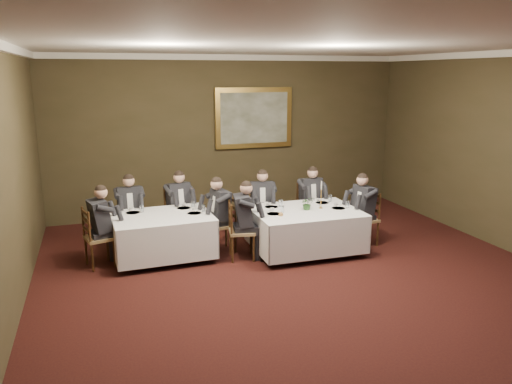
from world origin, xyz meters
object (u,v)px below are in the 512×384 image
diner_main_backright (310,208)px  candlestick (321,198)px  chair_sec_endleft (99,250)px  chair_sec_endright (222,236)px  chair_main_endleft (241,243)px  diner_sec_backright (179,214)px  diner_main_endright (364,218)px  chair_sec_backright (179,226)px  chair_sec_backleft (131,231)px  table_second (163,233)px  centerpiece (307,203)px  diner_main_backleft (262,212)px  table_main (305,227)px  painting (254,118)px  diner_main_endleft (242,230)px  diner_sec_endright (221,223)px  diner_sec_backleft (130,219)px  chair_main_backright (309,219)px  chair_main_endright (364,230)px  diner_sec_endleft (99,236)px  chair_main_backleft (262,223)px

diner_main_backright → candlestick: size_ratio=2.67×
chair_sec_endleft → chair_sec_endright: bearing=77.2°
chair_main_endleft → diner_sec_backright: 1.56m
chair_main_endleft → diner_main_endright: bearing=99.5°
chair_sec_backright → chair_sec_backleft: bearing=-12.8°
table_second → centerpiece: centerpiece is taller
centerpiece → diner_main_backleft: bearing=119.9°
table_main → centerpiece: size_ratio=7.70×
chair_sec_backleft → painting: painting is taller
table_second → chair_sec_backleft: 0.98m
table_second → chair_main_endleft: 1.35m
diner_main_endleft → diner_sec_endright: bearing=-143.0°
candlestick → chair_sec_backleft: bearing=158.9°
diner_sec_backleft → candlestick: diner_sec_backleft is taller
chair_main_endleft → diner_sec_backright: (-0.85, 1.29, 0.23)m
table_main → chair_sec_endleft: (-3.49, 0.41, -0.17)m
chair_main_backright → chair_sec_backleft: bearing=-8.1°
diner_main_backright → chair_main_endright: (0.67, -0.95, -0.23)m
diner_main_endright → diner_sec_endleft: (-4.65, 0.42, 0.00)m
chair_sec_endleft → diner_main_endright: bearing=69.9°
diner_sec_endleft → table_main: bearing=68.4°
chair_main_backleft → diner_main_backright: bearing=-169.9°
chair_main_backright → painting: size_ratio=0.56×
diner_sec_endleft → diner_sec_backright: bearing=106.6°
chair_main_backright → chair_sec_backright: 2.57m
chair_sec_endright → painting: painting is taller
chair_sec_endright → chair_main_endleft: bearing=-166.0°
chair_main_backright → chair_sec_backleft: 3.45m
chair_main_endleft → chair_sec_backleft: same height
chair_sec_backright → table_second: bearing=49.8°
diner_main_backright → diner_sec_endright: size_ratio=1.00×
diner_main_endright → diner_sec_endleft: size_ratio=1.00×
diner_sec_backleft → chair_sec_endleft: size_ratio=1.35×
diner_main_backright → diner_main_endright: same height
diner_sec_backright → chair_sec_backright: bearing=-90.0°
diner_main_endright → diner_sec_endright: 2.62m
chair_main_endright → diner_sec_endright: (-2.59, 0.49, 0.23)m
table_second → chair_sec_backleft: (-0.47, 0.84, -0.17)m
diner_main_endleft → diner_main_endright: size_ratio=1.00×
diner_sec_backright → diner_main_endleft: bearing=108.9°
diner_main_backright → chair_sec_endleft: bearing=5.0°
diner_sec_backright → diner_sec_endleft: 1.71m
table_main → centerpiece: (0.04, 0.03, 0.44)m
table_second → candlestick: (2.76, -0.41, 0.50)m
diner_main_endright → chair_sec_backleft: size_ratio=1.35×
table_second → chair_main_endleft: size_ratio=1.71×
chair_sec_backleft → diner_main_backleft: bearing=170.3°
table_main → chair_main_endleft: (-1.18, 0.01, -0.17)m
chair_main_endleft → centerpiece: bearing=100.6°
chair_main_backleft → chair_sec_backleft: (-2.43, 0.32, 0.00)m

